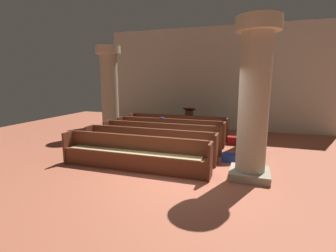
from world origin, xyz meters
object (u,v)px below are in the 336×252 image
object	(u,v)px
pew_row_1	(169,130)
pew_row_2	(160,136)
pillar_far_side	(110,90)
kneeler_box_red	(233,140)
hymn_book	(162,118)
pew_row_3	(148,143)
kneeler_box_blue	(229,158)
pillar_aisle_rear	(254,98)
lectern	(189,122)
pew_row_0	(177,126)
pew_row_4	(133,152)
pillar_aisle_side	(254,92)

from	to	relation	value
pew_row_1	pew_row_2	bearing A→B (deg)	-90.00
pillar_far_side	kneeler_box_red	xyz separation A→B (m)	(4.90, -0.11, -1.70)
pillar_far_side	hymn_book	bearing A→B (deg)	-9.97
pew_row_3	kneeler_box_blue	xyz separation A→B (m)	(2.21, 0.46, -0.36)
pew_row_1	pew_row_2	size ratio (longest dim) A/B	1.00
pillar_far_side	kneeler_box_red	size ratio (longest dim) A/B	9.75
hymn_book	pillar_aisle_rear	bearing A→B (deg)	-41.08
hymn_book	kneeler_box_red	bearing A→B (deg)	6.96
pillar_far_side	pillar_aisle_rear	xyz separation A→B (m)	(5.51, -3.13, 0.00)
lectern	hymn_book	distance (m)	1.90
pillar_far_side	pew_row_2	bearing A→B (deg)	-29.98
pew_row_0	pew_row_4	xyz separation A→B (m)	(0.00, -3.84, 0.00)
pew_row_4	pillar_aisle_side	size ratio (longest dim) A/B	1.11
pew_row_3	kneeler_box_red	distance (m)	3.27
pew_row_1	kneeler_box_red	bearing A→B (deg)	12.92
pillar_aisle_rear	pew_row_4	bearing A→B (deg)	-172.61
pillar_aisle_rear	kneeler_box_red	size ratio (longest dim) A/B	9.75
pew_row_1	pillar_aisle_side	xyz separation A→B (m)	(2.78, 0.50, 1.38)
pew_row_4	kneeler_box_blue	distance (m)	2.65
pew_row_1	pew_row_0	bearing A→B (deg)	90.00
pew_row_3	kneeler_box_red	bearing A→B (deg)	48.06
pew_row_0	kneeler_box_red	xyz separation A→B (m)	(2.17, -0.46, -0.32)
lectern	pew_row_1	bearing A→B (deg)	-97.23
pew_row_0	kneeler_box_red	bearing A→B (deg)	-11.99
pillar_aisle_side	kneeler_box_red	size ratio (longest dim) A/B	9.75
pillar_aisle_side	kneeler_box_blue	bearing A→B (deg)	-106.12
pew_row_1	kneeler_box_blue	world-z (taller)	pew_row_1
pew_row_2	pillar_aisle_rear	world-z (taller)	pillar_aisle_rear
pew_row_3	kneeler_box_blue	size ratio (longest dim) A/B	11.18
kneeler_box_blue	hymn_book	bearing A→B (deg)	146.99
kneeler_box_blue	pew_row_4	bearing A→B (deg)	-147.29
kneeler_box_red	kneeler_box_blue	size ratio (longest dim) A/B	1.03
pew_row_0	hymn_book	world-z (taller)	hymn_book
pillar_aisle_side	pew_row_2	bearing A→B (deg)	-152.22
pew_row_2	pillar_aisle_rear	bearing A→B (deg)	-29.32
pew_row_0	kneeler_box_blue	world-z (taller)	pew_row_0
pew_row_1	pillar_far_side	distance (m)	3.12
pew_row_1	pew_row_2	world-z (taller)	same
pew_row_3	pillar_far_side	distance (m)	3.97
kneeler_box_red	kneeler_box_blue	world-z (taller)	kneeler_box_red
pew_row_3	kneeler_box_blue	world-z (taller)	pew_row_3
pillar_far_side	kneeler_box_blue	world-z (taller)	pillar_far_side
hymn_book	kneeler_box_red	size ratio (longest dim) A/B	0.54
pillar_aisle_side	pillar_aisle_rear	bearing A→B (deg)	-90.00
pew_row_0	pillar_far_side	distance (m)	3.08
pew_row_3	pew_row_4	world-z (taller)	same
pew_row_2	pillar_far_side	size ratio (longest dim) A/B	1.11
pillar_aisle_side	pillar_far_side	distance (m)	5.51
pew_row_1	kneeler_box_red	xyz separation A→B (m)	(2.17, 0.50, -0.32)
pew_row_2	pew_row_3	world-z (taller)	same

